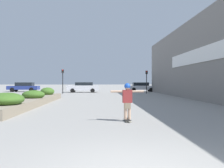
% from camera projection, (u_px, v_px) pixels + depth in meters
% --- Properties ---
extents(building_wall_right, '(0.67, 41.33, 7.23)m').
position_uv_depth(building_wall_right, '(211.00, 55.00, 18.90)').
color(building_wall_right, gray).
rests_on(building_wall_right, ground_plane).
extents(planter_box, '(1.76, 14.29, 1.09)m').
position_uv_depth(planter_box, '(30.00, 100.00, 16.54)').
color(planter_box, gray).
rests_on(planter_box, ground_plane).
extents(skateboard, '(0.25, 0.79, 0.09)m').
position_uv_depth(skateboard, '(127.00, 120.00, 9.84)').
color(skateboard, black).
rests_on(skateboard, ground_plane).
extents(skateboarder, '(1.33, 0.24, 1.42)m').
position_uv_depth(skateboarder, '(127.00, 97.00, 9.83)').
color(skateboarder, tan).
rests_on(skateboarder, skateboard).
extents(car_leftmost, '(4.70, 1.89, 1.51)m').
position_uv_depth(car_leftmost, '(83.00, 87.00, 37.12)').
color(car_leftmost, silver).
rests_on(car_leftmost, ground_plane).
extents(car_center_left, '(4.78, 2.02, 1.49)m').
position_uv_depth(car_center_left, '(24.00, 87.00, 39.87)').
color(car_center_left, navy).
rests_on(car_center_left, ground_plane).
extents(car_center_right, '(4.49, 1.95, 1.48)m').
position_uv_depth(car_center_right, '(141.00, 87.00, 40.11)').
color(car_center_right, silver).
rests_on(car_center_right, ground_plane).
extents(car_rightmost, '(4.72, 1.95, 1.41)m').
position_uv_depth(car_rightmost, '(210.00, 87.00, 38.06)').
color(car_rightmost, black).
rests_on(car_rightmost, ground_plane).
extents(traffic_light_left, '(0.28, 0.30, 3.20)m').
position_uv_depth(traffic_light_left, '(63.00, 77.00, 32.76)').
color(traffic_light_left, black).
rests_on(traffic_light_left, ground_plane).
extents(traffic_light_right, '(0.28, 0.30, 3.07)m').
position_uv_depth(traffic_light_right, '(147.00, 78.00, 33.45)').
color(traffic_light_right, black).
rests_on(traffic_light_right, ground_plane).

